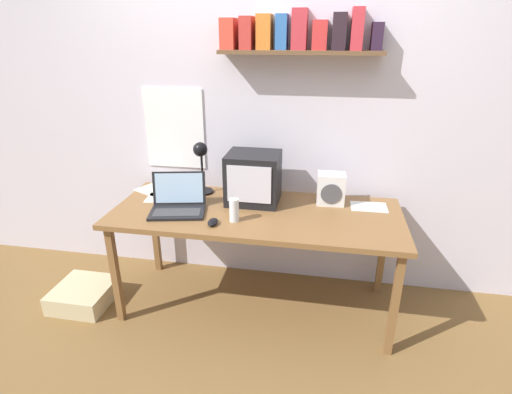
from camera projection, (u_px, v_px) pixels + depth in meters
ground_plane at (256, 304)px, 2.90m from camera, size 12.00×12.00×0.00m
back_wall at (268, 111)px, 2.82m from camera, size 5.60×0.24×2.60m
corner_desk at (256, 219)px, 2.64m from camera, size 1.89×0.77×0.74m
crt_monitor at (253, 178)px, 2.70m from camera, size 0.35×0.31×0.34m
laptop at (178, 202)px, 2.61m from camera, size 0.40×0.33×0.24m
desk_lamp at (201, 161)px, 2.78m from camera, size 0.15×0.18×0.39m
juice_glass at (234, 211)px, 2.46m from camera, size 0.06×0.06×0.15m
space_heater at (331, 189)px, 2.70m from camera, size 0.19×0.15×0.21m
computer_mouse at (213, 222)px, 2.43m from camera, size 0.06×0.11×0.03m
loose_paper_near_monitor at (369, 207)px, 2.68m from camera, size 0.24×0.17×0.00m
open_notebook at (154, 189)px, 2.98m from camera, size 0.29×0.28×0.00m
printed_handout at (164, 198)px, 2.82m from camera, size 0.26×0.20×0.00m
floor_cushion at (84, 295)px, 2.89m from camera, size 0.39×0.39×0.14m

